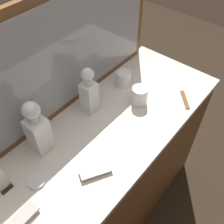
% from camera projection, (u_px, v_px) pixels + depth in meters
% --- Properties ---
extents(ground_plane, '(6.00, 6.00, 0.00)m').
position_uv_depth(ground_plane, '(112.00, 202.00, 1.96)').
color(ground_plane, '#2D2319').
extents(dresser, '(1.30, 0.55, 0.93)m').
position_uv_depth(dresser, '(112.00, 171.00, 1.62)').
color(dresser, brown).
rests_on(dresser, ground_plane).
extents(dresser_mirror, '(1.15, 0.03, 0.60)m').
position_uv_depth(dresser_mirror, '(68.00, 53.00, 1.17)').
color(dresser_mirror, brown).
rests_on(dresser_mirror, dresser).
extents(crystal_decanter_far_right, '(0.08, 0.08, 0.28)m').
position_uv_depth(crystal_decanter_far_right, '(38.00, 131.00, 1.10)').
color(crystal_decanter_far_right, white).
rests_on(crystal_decanter_far_right, dresser).
extents(crystal_decanter_far_left, '(0.07, 0.07, 0.26)m').
position_uv_depth(crystal_decanter_far_left, '(89.00, 95.00, 1.26)').
color(crystal_decanter_far_left, white).
rests_on(crystal_decanter_far_left, dresser).
extents(crystal_tumbler_center, '(0.08, 0.08, 0.10)m').
position_uv_depth(crystal_tumbler_center, '(140.00, 96.00, 1.34)').
color(crystal_tumbler_center, white).
rests_on(crystal_tumbler_center, dresser).
extents(crystal_tumbler_left, '(0.08, 0.08, 0.09)m').
position_uv_depth(crystal_tumbler_left, '(124.00, 79.00, 1.44)').
color(crystal_tumbler_left, white).
rests_on(crystal_tumbler_left, dresser).
extents(silver_brush_rear, '(0.15, 0.11, 0.02)m').
position_uv_depth(silver_brush_rear, '(96.00, 171.00, 1.08)').
color(silver_brush_rear, '#B7A88C').
rests_on(silver_brush_rear, dresser).
extents(silver_brush_front, '(0.14, 0.06, 0.02)m').
position_uv_depth(silver_brush_front, '(21.00, 220.00, 0.95)').
color(silver_brush_front, '#B7A88C').
rests_on(silver_brush_front, dresser).
extents(porcelain_dish, '(0.08, 0.08, 0.01)m').
position_uv_depth(porcelain_dish, '(36.00, 181.00, 1.06)').
color(porcelain_dish, silver).
rests_on(porcelain_dish, dresser).
extents(tortoiseshell_comb, '(0.11, 0.11, 0.01)m').
position_uv_depth(tortoiseshell_comb, '(185.00, 100.00, 1.39)').
color(tortoiseshell_comb, brown).
rests_on(tortoiseshell_comb, dresser).
extents(napkin_holder, '(0.05, 0.05, 0.11)m').
position_uv_depth(napkin_holder, '(1.00, 182.00, 1.01)').
color(napkin_holder, black).
rests_on(napkin_holder, dresser).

